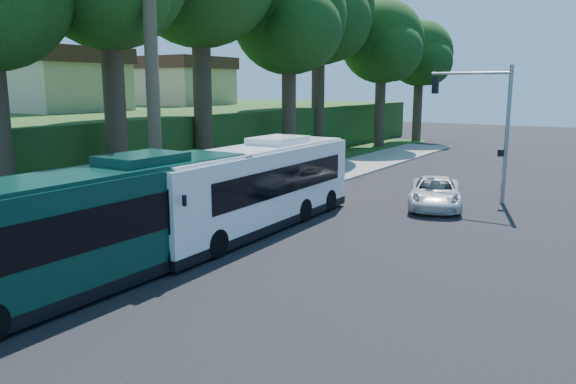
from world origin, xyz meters
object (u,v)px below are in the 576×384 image
Objects in this scene: pickup at (435,193)px; white_bus at (254,186)px; teal_bus at (95,225)px; bus_shelter at (150,184)px.

white_bus is at bearing -140.35° from pickup.
pickup is at bearing 72.32° from teal_bus.
white_bus is 9.76m from pickup.
bus_shelter is at bearing -151.24° from pickup.
white_bus is 8.06m from teal_bus.
teal_bus is 2.39× the size of pickup.
bus_shelter reaches higher than pickup.
pickup is (9.40, 10.04, -1.06)m from bus_shelter.
bus_shelter is 0.25× the size of white_bus.
bus_shelter is 4.61m from white_bus.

